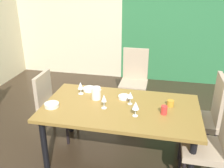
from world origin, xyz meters
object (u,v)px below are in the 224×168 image
wine_glass_near_window (136,106)px  cup_north (170,103)px  chair_left_far (53,101)px  wine_glass_rear (80,86)px  wine_glass_corner (104,98)px  cup_east (164,110)px  chair_head_far (134,77)px  chair_right_near (212,144)px  pitcher_front (96,93)px  wine_glass_near_shelf (130,95)px  chair_right_far (207,114)px  dining_table (120,112)px  serving_bowl_south (89,89)px  serving_bowl_center (124,97)px  serving_bowl_left (52,105)px

wine_glass_near_window → cup_north: size_ratio=2.16×
chair_left_far → wine_glass_rear: chair_left_far is taller
cup_north → chair_left_far: bearing=174.5°
wine_glass_corner → cup_east: bearing=0.6°
chair_head_far → chair_right_near: (1.01, -1.60, -0.03)m
chair_right_near → pitcher_front: size_ratio=6.13×
wine_glass_rear → wine_glass_near_shelf: (0.66, -0.14, 0.00)m
wine_glass_rear → cup_east: size_ratio=1.66×
chair_right_near → chair_right_far: (0.01, 0.57, 0.04)m
wine_glass_corner → wine_glass_rear: bearing=141.4°
dining_table → serving_bowl_south: serving_bowl_south is taller
dining_table → wine_glass_rear: size_ratio=11.17×
dining_table → serving_bowl_center: bearing=88.6°
cup_north → chair_right_near: bearing=-44.0°
chair_right_near → cup_north: bearing=46.0°
chair_right_near → chair_head_far: bearing=32.2°
chair_right_near → wine_glass_rear: size_ratio=5.90×
cup_east → cup_north: (0.07, 0.21, -0.01)m
wine_glass_corner → wine_glass_near_window: bearing=-14.9°
dining_table → chair_left_far: size_ratio=1.97×
wine_glass_rear → chair_right_far: bearing=2.0°
serving_bowl_left → serving_bowl_south: 0.60m
chair_head_far → wine_glass_corner: size_ratio=6.00×
dining_table → serving_bowl_center: 0.24m
wine_glass_corner → chair_right_far: bearing=16.9°
cup_east → chair_left_far: bearing=166.6°
chair_left_far → serving_bowl_south: chair_left_far is taller
serving_bowl_left → chair_right_far: bearing=14.3°
wine_glass_near_shelf → serving_bowl_south: bearing=155.5°
chair_right_far → chair_left_far: 2.02m
chair_right_far → wine_glass_near_window: 0.98m
cup_north → cup_east: bearing=-108.9°
serving_bowl_south → serving_bowl_center: size_ratio=1.16×
wine_glass_corner → cup_north: size_ratio=2.14×
chair_right_far → wine_glass_corner: (-1.19, -0.36, 0.26)m
chair_left_far → cup_north: 1.59m
wine_glass_near_shelf → cup_north: wine_glass_near_shelf is taller
chair_head_far → chair_right_far: (1.02, -1.03, 0.01)m
serving_bowl_left → serving_bowl_center: 0.88m
dining_table → chair_head_far: (-0.00, 1.31, -0.07)m
serving_bowl_south → cup_north: cup_north is taller
serving_bowl_left → cup_north: cup_north is taller
wine_glass_rear → pitcher_front: bearing=-22.6°
wine_glass_rear → cup_east: (1.06, -0.30, -0.06)m
cup_east → dining_table: bearing=172.0°
serving_bowl_center → cup_north: bearing=-8.2°
chair_right_near → wine_glass_near_shelf: chair_right_near is taller
dining_table → cup_east: 0.52m
wine_glass_corner → wine_glass_rear: wine_glass_corner is taller
dining_table → wine_glass_near_window: bearing=-42.1°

